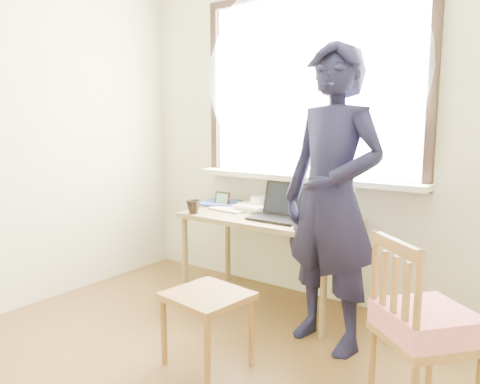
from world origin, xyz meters
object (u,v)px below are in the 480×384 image
Objects in this scene: work_chair at (207,304)px; laptop at (281,211)px; mug_white at (258,203)px; mug_dark at (193,207)px; side_chair at (423,325)px; person at (332,199)px; desk at (268,225)px.

laptop is at bearing 94.84° from work_chair.
laptop is at bearing -30.86° from mug_white.
mug_dark is 1.86m from side_chair.
work_chair is 0.94m from person.
desk is at bearing 167.72° from laptop.
desk is 0.28m from mug_white.
laptop reaches higher than side_chair.
laptop is 2.81× the size of mug_white.
laptop is at bearing -12.28° from desk.
laptop is at bearing 163.59° from person.
mug_dark is at bearing -125.89° from mug_white.
mug_dark is 1.04m from work_chair.
mug_white is 0.97m from person.
person is (-0.65, 0.40, 0.46)m from side_chair.
side_chair is (1.16, -0.68, -0.28)m from laptop.
desk is at bearing 166.44° from person.
side_chair is at bearing 11.72° from work_chair.
laptop is 0.60m from person.
desk is 1.47m from side_chair.
mug_white is 0.15× the size of side_chair.
work_chair is at bearing -85.16° from laptop.
work_chair is 1.11m from side_chair.
laptop is 0.98m from work_chair.
side_chair is (1.08, 0.22, 0.09)m from work_chair.
person reaches higher than mug_white.
desk is at bearing -39.88° from mug_white.
mug_dark is (-0.30, -0.42, -0.00)m from mug_white.
work_chair is (0.40, -1.10, -0.37)m from mug_white.
mug_white is 0.29× the size of work_chair.
mug_white is 0.07× the size of person.
mug_dark is at bearing -170.61° from person.
laptop reaches higher than desk.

